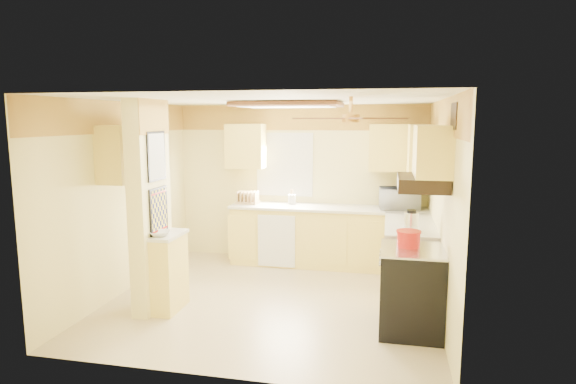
% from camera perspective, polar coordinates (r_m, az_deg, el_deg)
% --- Properties ---
extents(floor, '(4.00, 4.00, 0.00)m').
position_cam_1_polar(floor, '(6.26, -1.84, -12.65)').
color(floor, tan).
rests_on(floor, ground).
extents(ceiling, '(4.00, 4.00, 0.00)m').
position_cam_1_polar(ceiling, '(5.84, -1.96, 10.85)').
color(ceiling, white).
rests_on(ceiling, wall_back).
extents(wall_back, '(4.00, 0.00, 4.00)m').
position_cam_1_polar(wall_back, '(7.76, 1.43, 1.05)').
color(wall_back, '#F5E795').
rests_on(wall_back, floor).
extents(wall_front, '(4.00, 0.00, 4.00)m').
position_cam_1_polar(wall_front, '(4.15, -8.17, -5.73)').
color(wall_front, '#F5E795').
rests_on(wall_front, floor).
extents(wall_left, '(0.00, 3.80, 3.80)m').
position_cam_1_polar(wall_left, '(6.68, -18.80, -0.64)').
color(wall_left, '#F5E795').
rests_on(wall_left, floor).
extents(wall_right, '(0.00, 3.80, 3.80)m').
position_cam_1_polar(wall_right, '(5.79, 17.70, -1.95)').
color(wall_right, '#F5E795').
rests_on(wall_right, floor).
extents(wallpaper_border, '(4.00, 0.02, 0.40)m').
position_cam_1_polar(wallpaper_border, '(7.68, 1.43, 8.82)').
color(wallpaper_border, '#FECA4B').
rests_on(wallpaper_border, wall_back).
extents(partition_column, '(0.20, 0.70, 2.50)m').
position_cam_1_polar(partition_column, '(5.90, -16.06, -1.70)').
color(partition_column, '#F5E795').
rests_on(partition_column, floor).
extents(partition_ledge, '(0.25, 0.55, 0.90)m').
position_cam_1_polar(partition_ledge, '(5.99, -13.86, -9.35)').
color(partition_ledge, '#FFDE6B').
rests_on(partition_ledge, floor).
extents(ledge_top, '(0.28, 0.58, 0.04)m').
position_cam_1_polar(ledge_top, '(5.86, -14.02, -4.97)').
color(ledge_top, silver).
rests_on(ledge_top, partition_ledge).
extents(lower_cabinets_back, '(3.00, 0.60, 0.90)m').
position_cam_1_polar(lower_cabinets_back, '(7.55, 4.74, -5.39)').
color(lower_cabinets_back, '#FFDE6B').
rests_on(lower_cabinets_back, floor).
extents(lower_cabinets_right, '(0.60, 1.40, 0.90)m').
position_cam_1_polar(lower_cabinets_right, '(6.54, 14.22, -7.84)').
color(lower_cabinets_right, '#FFDE6B').
rests_on(lower_cabinets_right, floor).
extents(countertop_back, '(3.04, 0.64, 0.04)m').
position_cam_1_polar(countertop_back, '(7.44, 4.78, -1.89)').
color(countertop_back, silver).
rests_on(countertop_back, lower_cabinets_back).
extents(countertop_right, '(0.64, 1.44, 0.04)m').
position_cam_1_polar(countertop_right, '(6.42, 14.28, -3.81)').
color(countertop_right, silver).
rests_on(countertop_right, lower_cabinets_right).
extents(dishwasher_panel, '(0.58, 0.02, 0.80)m').
position_cam_1_polar(dishwasher_panel, '(7.38, -1.38, -5.84)').
color(dishwasher_panel, white).
rests_on(dishwasher_panel, lower_cabinets_back).
extents(window, '(0.92, 0.02, 1.02)m').
position_cam_1_polar(window, '(7.77, -0.40, 3.28)').
color(window, white).
rests_on(window, wall_back).
extents(upper_cab_back_left, '(0.60, 0.35, 0.70)m').
position_cam_1_polar(upper_cab_back_left, '(7.74, -5.02, 5.45)').
color(upper_cab_back_left, '#FFDE6B').
rests_on(upper_cab_back_left, wall_back).
extents(upper_cab_back_right, '(0.90, 0.35, 0.70)m').
position_cam_1_polar(upper_cab_back_right, '(7.41, 13.11, 5.13)').
color(upper_cab_back_right, '#FFDE6B').
rests_on(upper_cab_back_right, wall_back).
extents(upper_cab_right, '(0.35, 1.00, 0.70)m').
position_cam_1_polar(upper_cab_right, '(6.95, 15.47, 4.82)').
color(upper_cab_right, '#FFDE6B').
rests_on(upper_cab_right, wall_right).
extents(upper_cab_left_wall, '(0.35, 0.75, 0.70)m').
position_cam_1_polar(upper_cab_left_wall, '(6.32, -18.84, 4.33)').
color(upper_cab_left_wall, '#FFDE6B').
rests_on(upper_cab_left_wall, wall_left).
extents(upper_cab_over_stove, '(0.35, 0.76, 0.52)m').
position_cam_1_polar(upper_cab_over_stove, '(5.15, 16.72, 4.67)').
color(upper_cab_over_stove, '#FFDE6B').
rests_on(upper_cab_over_stove, wall_right).
extents(stove, '(0.68, 0.77, 0.92)m').
position_cam_1_polar(stove, '(5.44, 14.38, -11.12)').
color(stove, black).
rests_on(stove, floor).
extents(range_hood, '(0.50, 0.76, 0.14)m').
position_cam_1_polar(range_hood, '(5.17, 15.63, 1.06)').
color(range_hood, black).
rests_on(range_hood, upper_cab_over_stove).
extents(poster_menu, '(0.02, 0.42, 0.57)m').
position_cam_1_polar(poster_menu, '(5.77, -15.33, 4.12)').
color(poster_menu, black).
rests_on(poster_menu, partition_column).
extents(poster_nashville, '(0.02, 0.42, 0.57)m').
position_cam_1_polar(poster_nashville, '(5.85, -15.08, -2.23)').
color(poster_nashville, black).
rests_on(poster_nashville, partition_column).
extents(ceiling_light_panel, '(1.35, 0.95, 0.06)m').
position_cam_1_polar(ceiling_light_panel, '(6.31, 0.03, 10.28)').
color(ceiling_light_panel, brown).
rests_on(ceiling_light_panel, ceiling).
extents(ceiling_fan, '(1.15, 1.15, 0.26)m').
position_cam_1_polar(ceiling_fan, '(4.99, 7.44, 8.71)').
color(ceiling_fan, gold).
rests_on(ceiling_fan, ceiling).
extents(vent_grate, '(0.02, 0.40, 0.25)m').
position_cam_1_polar(vent_grate, '(4.81, 19.11, 8.49)').
color(vent_grate, black).
rests_on(vent_grate, wall_right).
extents(microwave, '(0.62, 0.45, 0.32)m').
position_cam_1_polar(microwave, '(7.38, 13.07, -0.75)').
color(microwave, white).
rests_on(microwave, countertop_back).
extents(bowl, '(0.30, 0.30, 0.06)m').
position_cam_1_polar(bowl, '(5.75, -14.90, -4.77)').
color(bowl, white).
rests_on(bowl, ledge_top).
extents(dutch_oven, '(0.26, 0.26, 0.18)m').
position_cam_1_polar(dutch_oven, '(5.34, 14.09, -5.37)').
color(dutch_oven, red).
rests_on(dutch_oven, stove).
extents(kettle, '(0.17, 0.17, 0.26)m').
position_cam_1_polar(kettle, '(5.97, 14.39, -3.35)').
color(kettle, silver).
rests_on(kettle, countertop_right).
extents(dish_rack, '(0.36, 0.28, 0.20)m').
position_cam_1_polar(dish_rack, '(7.70, -4.82, -0.84)').
color(dish_rack, tan).
rests_on(dish_rack, countertop_back).
extents(utensil_crock, '(0.12, 0.12, 0.24)m').
position_cam_1_polar(utensil_crock, '(7.63, 0.46, -0.85)').
color(utensil_crock, white).
rests_on(utensil_crock, countertop_back).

